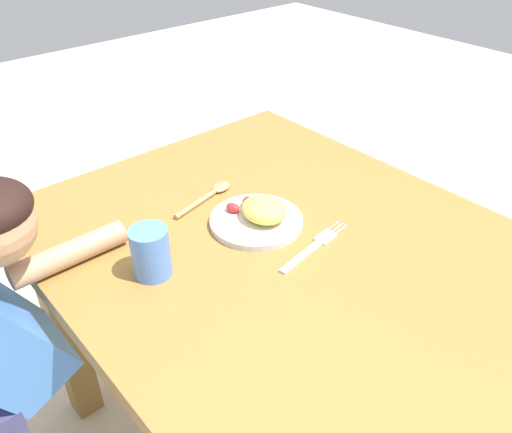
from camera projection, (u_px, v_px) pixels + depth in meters
name	position (u px, v px, depth m)	size (l,w,h in m)	color
dining_table	(283.00, 284.00, 1.18)	(1.11, 0.90, 0.71)	olive
plate	(258.00, 216.00, 1.16)	(0.21, 0.21, 0.06)	silver
fork	(314.00, 247.00, 1.10)	(0.05, 0.22, 0.01)	silver
spoon	(210.00, 194.00, 1.26)	(0.07, 0.19, 0.01)	tan
drinking_cup	(151.00, 252.00, 1.00)	(0.07, 0.07, 0.10)	#5082DF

